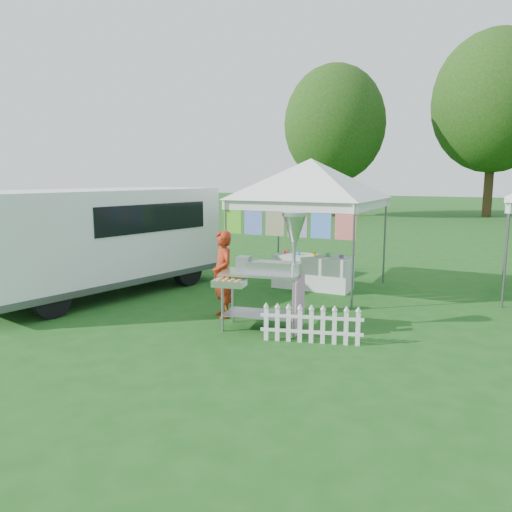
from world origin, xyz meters
The scene contains 9 objects.
ground centered at (0.00, 0.00, 0.00)m, with size 120.00×120.00×0.00m, color #194C15.
canopy_main centered at (0.00, 3.49, 2.99)m, with size 4.24×4.24×3.45m.
tree_left centered at (-6.00, 24.00, 5.83)m, with size 6.40×6.40×9.53m.
tree_mid centered at (3.00, 28.00, 7.14)m, with size 7.60×7.60×11.52m.
donut_cart centered at (0.59, 0.18, 1.19)m, with size 1.48×1.24×2.03m.
vendor centered at (-0.60, 0.52, 0.81)m, with size 0.59×0.39×1.62m, color #A22A13.
cargo_van centered at (-4.00, 1.10, 1.25)m, with size 3.28×5.90×2.32m.
picket_fence centered at (1.39, -0.15, 0.29)m, with size 1.57×0.46×0.56m.
display_table centered at (0.07, 3.52, 0.39)m, with size 1.80×0.70×0.78m, color white.
Camera 1 is at (3.97, -7.31, 2.62)m, focal length 35.00 mm.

